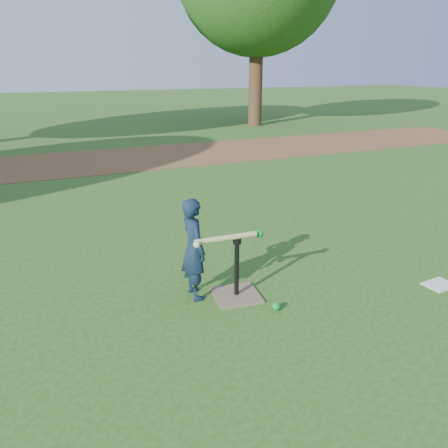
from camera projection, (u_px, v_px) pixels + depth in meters
name	position (u px, v px, depth m)	size (l,w,h in m)	color
ground	(231.00, 318.00, 3.89)	(80.00, 80.00, 0.00)	#285116
dirt_strip	(99.00, 161.00, 10.35)	(24.00, 3.00, 0.01)	brown
child	(194.00, 249.00, 4.11)	(0.36, 0.24, 0.99)	#101F31
wiffle_ball_ground	(276.00, 306.00, 4.00)	(0.08, 0.08, 0.08)	#0D9129
clipboard	(439.00, 285.00, 4.47)	(0.30, 0.23, 0.01)	silver
batting_tee	(236.00, 286.00, 4.22)	(0.48, 0.48, 0.61)	#765F4B
swing_action	(230.00, 238.00, 4.00)	(0.72, 0.13, 0.09)	tan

